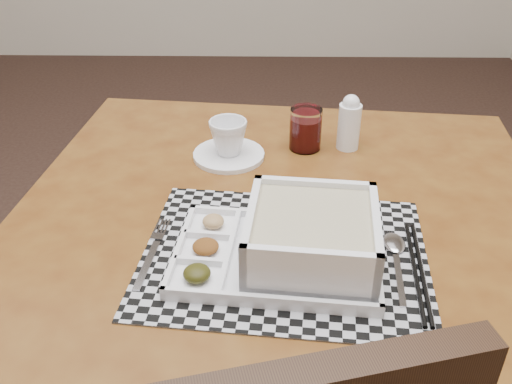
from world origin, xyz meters
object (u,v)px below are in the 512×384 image
juice_glass (305,131)px  serving_tray (302,242)px  cup (228,137)px  creamer_bottle (349,123)px  dining_table (280,251)px

juice_glass → serving_tray: bearing=-94.1°
serving_tray → cup: (-0.13, 0.35, 0.01)m
serving_tray → creamer_bottle: 0.41m
dining_table → creamer_bottle: creamer_bottle is taller
cup → juice_glass: bearing=15.0°
serving_tray → creamer_bottle: size_ratio=2.79×
creamer_bottle → juice_glass: bearing=-177.5°
dining_table → cup: bearing=115.4°
dining_table → cup: cup is taller
serving_tray → dining_table: bearing=103.1°
dining_table → serving_tray: bearing=-76.9°
cup → creamer_bottle: 0.26m
serving_tray → cup: size_ratio=4.29×
dining_table → creamer_bottle: bearing=61.2°
dining_table → juice_glass: juice_glass is taller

